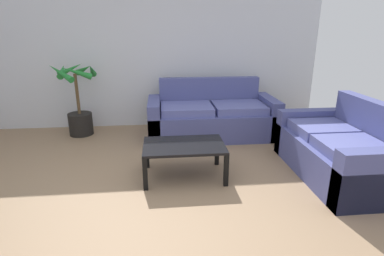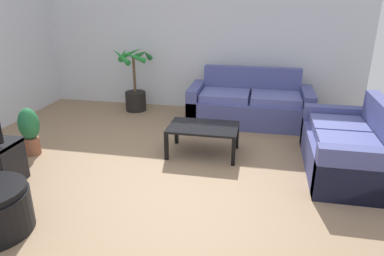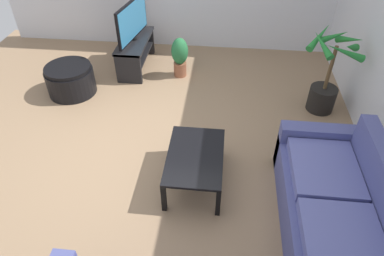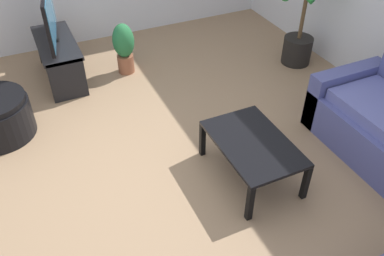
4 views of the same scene
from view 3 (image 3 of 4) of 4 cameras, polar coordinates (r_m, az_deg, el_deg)
name	(u,v)px [view 3 (image 3 of 4)]	position (r m, az deg, el deg)	size (l,w,h in m)	color
ground_plane	(131,149)	(4.49, -10.04, -3.38)	(6.60, 6.60, 0.00)	#937556
couch_main	(337,215)	(3.64, 22.92, -13.19)	(2.03, 0.90, 0.90)	#4C518C
tv_stand	(135,49)	(6.04, -9.36, 12.75)	(1.10, 0.45, 0.51)	black
tv	(132,20)	(5.83, -9.87, 17.20)	(1.04, 0.23, 0.63)	black
coffee_table	(195,158)	(3.79, 0.52, -5.06)	(0.94, 0.62, 0.41)	black
potted_palm	(326,81)	(5.17, 21.34, 7.23)	(0.73, 0.73, 1.20)	black
potted_plant_small	(180,56)	(5.70, -2.04, 11.91)	(0.27, 0.27, 0.67)	brown
ottoman	(71,80)	(5.65, -19.49, 7.57)	(0.72, 0.72, 0.45)	black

